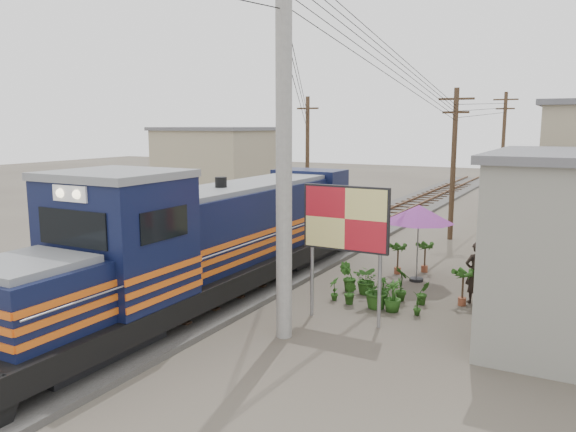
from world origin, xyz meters
The scene contains 14 objects.
ground centered at (0.00, 0.00, 0.00)m, with size 120.00×120.00×0.00m, color #473F35.
ballast centered at (0.00, 10.00, 0.08)m, with size 3.60×70.00×0.16m, color #595651.
track centered at (0.00, 10.00, 0.26)m, with size 1.15×70.00×0.12m.
locomotive centered at (0.00, 1.20, 1.78)m, with size 3.05×16.58×4.11m.
utility_pole_main centered at (3.50, -0.50, 5.00)m, with size 0.40×0.40×10.00m.
wooden_pole_mid centered at (4.50, 14.00, 3.68)m, with size 1.60×0.24×7.00m.
wooden_pole_far centered at (4.80, 28.00, 3.93)m, with size 1.60×0.24×7.50m.
wooden_pole_left centered at (-5.00, 18.00, 3.68)m, with size 1.60×0.24×7.00m.
power_lines centered at (-0.14, 8.49, 7.56)m, with size 9.65×19.00×3.30m.
shophouse_left centered at (-10.00, 16.00, 2.61)m, with size 6.30×6.30×5.20m.
billboard centered at (4.42, 1.26, 2.77)m, with size 2.43×0.15×3.75m.
market_umbrella centered at (5.07, 6.18, 2.34)m, with size 2.76×2.76×2.66m.
vendor centered at (7.27, 4.65, 0.95)m, with size 0.69×0.45×1.89m, color black.
plant_nursery centered at (4.63, 3.24, 0.49)m, with size 3.15×2.28×1.11m.
Camera 1 is at (10.05, -12.48, 5.35)m, focal length 35.00 mm.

